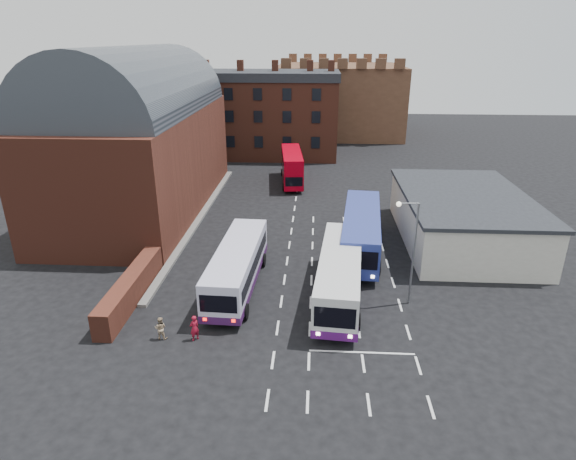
# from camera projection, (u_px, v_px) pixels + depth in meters

# --- Properties ---
(ground) EXTENTS (180.00, 180.00, 0.00)m
(ground) POSITION_uv_depth(u_px,v_px,m) (279.00, 321.00, 30.50)
(ground) COLOR black
(railway_station) EXTENTS (12.00, 28.00, 16.00)m
(railway_station) POSITION_uv_depth(u_px,v_px,m) (140.00, 135.00, 47.96)
(railway_station) COLOR #602B1E
(railway_station) RESTS_ON ground
(forecourt_wall) EXTENTS (1.20, 10.00, 1.80)m
(forecourt_wall) POSITION_uv_depth(u_px,v_px,m) (131.00, 288.00, 32.58)
(forecourt_wall) COLOR #602B1E
(forecourt_wall) RESTS_ON ground
(cream_building) EXTENTS (10.40, 16.40, 4.25)m
(cream_building) POSITION_uv_depth(u_px,v_px,m) (463.00, 217.00, 41.83)
(cream_building) COLOR beige
(cream_building) RESTS_ON ground
(brick_terrace) EXTENTS (22.00, 10.00, 11.00)m
(brick_terrace) POSITION_uv_depth(u_px,v_px,m) (262.00, 118.00, 71.38)
(brick_terrace) COLOR brown
(brick_terrace) RESTS_ON ground
(castle_keep) EXTENTS (22.00, 22.00, 12.00)m
(castle_keep) POSITION_uv_depth(u_px,v_px,m) (338.00, 99.00, 89.05)
(castle_keep) COLOR brown
(castle_keep) RESTS_ON ground
(bus_white_outbound) EXTENTS (3.23, 11.48, 3.11)m
(bus_white_outbound) POSITION_uv_depth(u_px,v_px,m) (237.00, 264.00, 33.90)
(bus_white_outbound) COLOR silver
(bus_white_outbound) RESTS_ON ground
(bus_white_inbound) EXTENTS (3.79, 12.03, 3.23)m
(bus_white_inbound) POSITION_uv_depth(u_px,v_px,m) (340.00, 273.00, 32.55)
(bus_white_inbound) COLOR silver
(bus_white_inbound) RESTS_ON ground
(bus_blue) EXTENTS (4.12, 12.78, 3.43)m
(bus_blue) POSITION_uv_depth(u_px,v_px,m) (361.00, 229.00, 39.55)
(bus_blue) COLOR navy
(bus_blue) RESTS_ON ground
(bus_red_double) EXTENTS (3.21, 9.94, 3.91)m
(bus_red_double) POSITION_uv_depth(u_px,v_px,m) (292.00, 167.00, 58.41)
(bus_red_double) COLOR #B00013
(bus_red_double) RESTS_ON ground
(street_lamp) EXTENTS (1.48, 0.32, 7.23)m
(street_lamp) POSITION_uv_depth(u_px,v_px,m) (411.00, 244.00, 30.90)
(street_lamp) COLOR slate
(street_lamp) RESTS_ON ground
(pedestrian_red) EXTENTS (0.70, 0.70, 1.63)m
(pedestrian_red) POSITION_uv_depth(u_px,v_px,m) (194.00, 328.00, 28.30)
(pedestrian_red) COLOR maroon
(pedestrian_red) RESTS_ON ground
(pedestrian_beige) EXTENTS (0.71, 0.56, 1.44)m
(pedestrian_beige) POSITION_uv_depth(u_px,v_px,m) (161.00, 328.00, 28.45)
(pedestrian_beige) COLOR tan
(pedestrian_beige) RESTS_ON ground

